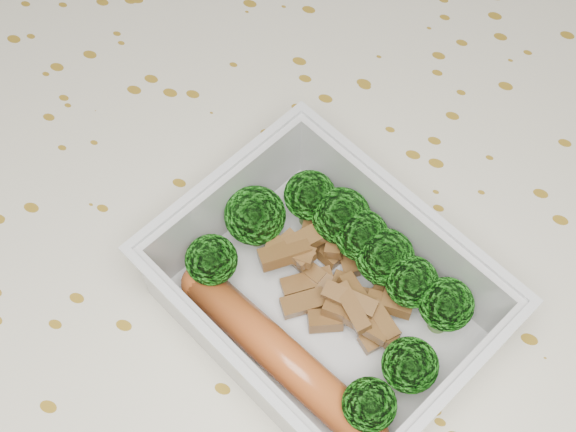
% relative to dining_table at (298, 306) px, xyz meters
% --- Properties ---
extents(dining_table, '(1.40, 0.90, 0.75)m').
position_rel_dining_table_xyz_m(dining_table, '(0.00, 0.00, 0.00)').
color(dining_table, brown).
rests_on(dining_table, ground).
extents(tablecloth, '(1.46, 0.96, 0.19)m').
position_rel_dining_table_xyz_m(tablecloth, '(0.00, 0.00, 0.05)').
color(tablecloth, beige).
rests_on(tablecloth, dining_table).
extents(lunch_container, '(0.21, 0.19, 0.06)m').
position_rel_dining_table_xyz_m(lunch_container, '(0.03, -0.03, 0.11)').
color(lunch_container, silver).
rests_on(lunch_container, tablecloth).
extents(broccoli_florets, '(0.15, 0.13, 0.04)m').
position_rel_dining_table_xyz_m(broccoli_florets, '(0.03, -0.01, 0.12)').
color(broccoli_florets, '#608C3F').
rests_on(broccoli_florets, lunch_container).
extents(meat_pile, '(0.09, 0.07, 0.03)m').
position_rel_dining_table_xyz_m(meat_pile, '(0.03, -0.02, 0.11)').
color(meat_pile, brown).
rests_on(meat_pile, lunch_container).
extents(sausage, '(0.13, 0.07, 0.02)m').
position_rel_dining_table_xyz_m(sausage, '(0.02, -0.07, 0.11)').
color(sausage, '#B55322').
rests_on(sausage, lunch_container).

